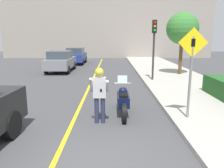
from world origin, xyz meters
TOP-DOWN VIEW (x-y plane):
  - ground_plane at (0.00, 0.00)m, footprint 80.00×80.00m
  - sidewalk_curb at (4.80, 4.00)m, footprint 4.40×44.00m
  - road_center_line at (-0.60, 6.00)m, footprint 0.12×36.00m
  - building_backdrop at (0.00, 26.00)m, footprint 28.00×1.20m
  - motorcycle at (1.07, 3.30)m, footprint 0.62×2.18m
  - person_biker at (0.28, 2.50)m, footprint 0.59×0.48m
  - crossing_sign at (3.14, 2.62)m, footprint 0.91×0.08m
  - traffic_light at (3.20, 9.21)m, footprint 0.26×0.30m
  - street_tree at (5.53, 11.36)m, footprint 2.20×2.20m
  - parked_car_grey at (-3.47, 13.45)m, footprint 1.88×4.20m
  - parked_car_blue at (-3.12, 18.88)m, footprint 1.88×4.20m

SIDE VIEW (x-z plane):
  - ground_plane at x=0.00m, z-range 0.00..0.00m
  - road_center_line at x=-0.60m, z-range 0.00..0.01m
  - sidewalk_curb at x=4.80m, z-range 0.00..0.14m
  - motorcycle at x=1.07m, z-range -0.14..1.16m
  - parked_car_grey at x=-3.47m, z-range 0.02..1.70m
  - parked_car_blue at x=-3.12m, z-range 0.02..1.70m
  - person_biker at x=0.28m, z-range 0.21..2.00m
  - crossing_sign at x=3.14m, z-range 0.43..3.29m
  - traffic_light at x=3.20m, z-range 0.85..4.43m
  - street_tree at x=5.53m, z-range 1.16..5.44m
  - building_backdrop at x=0.00m, z-range 0.00..8.63m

